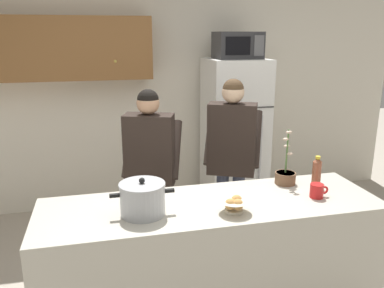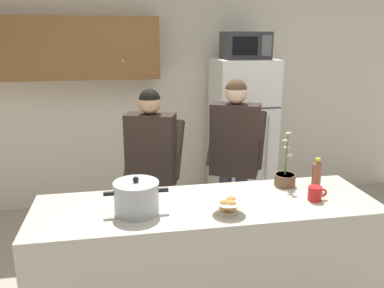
# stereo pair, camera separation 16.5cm
# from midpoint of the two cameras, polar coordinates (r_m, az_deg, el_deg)

# --- Properties ---
(back_wall_unit) EXTENTS (6.00, 0.48, 2.60)m
(back_wall_unit) POSITION_cam_midpoint_polar(r_m,az_deg,el_deg) (4.62, -9.01, 8.19)
(back_wall_unit) COLOR silver
(back_wall_unit) RESTS_ON ground
(kitchen_island) EXTENTS (2.23, 0.68, 0.92)m
(kitchen_island) POSITION_cam_midpoint_polar(r_m,az_deg,el_deg) (2.84, 0.96, -16.95)
(kitchen_island) COLOR #BCB7A8
(kitchen_island) RESTS_ON ground
(refrigerator) EXTENTS (0.64, 0.68, 1.72)m
(refrigerator) POSITION_cam_midpoint_polar(r_m,az_deg,el_deg) (4.54, 5.03, 1.15)
(refrigerator) COLOR white
(refrigerator) RESTS_ON ground
(microwave) EXTENTS (0.48, 0.37, 0.28)m
(microwave) POSITION_cam_midpoint_polar(r_m,az_deg,el_deg) (4.38, 5.44, 13.87)
(microwave) COLOR #2D2D30
(microwave) RESTS_ON refrigerator
(person_near_pot) EXTENTS (0.57, 0.52, 1.56)m
(person_near_pot) POSITION_cam_midpoint_polar(r_m,az_deg,el_deg) (3.32, -7.45, -2.48)
(person_near_pot) COLOR #726656
(person_near_pot) RESTS_ON ground
(person_by_sink) EXTENTS (0.60, 0.56, 1.62)m
(person_by_sink) POSITION_cam_midpoint_polar(r_m,az_deg,el_deg) (3.50, 4.35, -0.70)
(person_by_sink) COLOR #33384C
(person_by_sink) RESTS_ON ground
(cooking_pot) EXTENTS (0.39, 0.28, 0.24)m
(cooking_pot) POSITION_cam_midpoint_polar(r_m,az_deg,el_deg) (2.46, -9.02, -7.75)
(cooking_pot) COLOR #ADAFB5
(cooking_pot) RESTS_ON kitchen_island
(coffee_mug) EXTENTS (0.13, 0.09, 0.10)m
(coffee_mug) POSITION_cam_midpoint_polar(r_m,az_deg,el_deg) (2.79, 15.84, -6.46)
(coffee_mug) COLOR red
(coffee_mug) RESTS_ON kitchen_island
(bread_bowl) EXTENTS (0.20, 0.20, 0.10)m
(bread_bowl) POSITION_cam_midpoint_polar(r_m,az_deg,el_deg) (2.48, 4.15, -8.66)
(bread_bowl) COLOR beige
(bread_bowl) RESTS_ON kitchen_island
(bottle_near_edge) EXTENTS (0.06, 0.06, 0.23)m
(bottle_near_edge) POSITION_cam_midpoint_polar(r_m,az_deg,el_deg) (2.96, 15.87, -3.89)
(bottle_near_edge) COLOR brown
(bottle_near_edge) RESTS_ON kitchen_island
(potted_orchid) EXTENTS (0.15, 0.15, 0.41)m
(potted_orchid) POSITION_cam_midpoint_polar(r_m,az_deg,el_deg) (2.98, 11.67, -4.45)
(potted_orchid) COLOR brown
(potted_orchid) RESTS_ON kitchen_island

